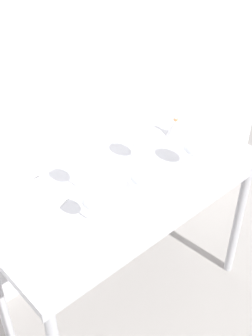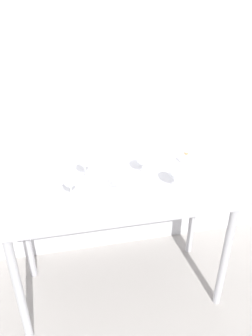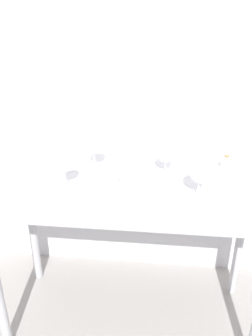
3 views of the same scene
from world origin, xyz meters
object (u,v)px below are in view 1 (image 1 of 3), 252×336
(tasting_sheet_upper, at_px, (40,200))
(decanter_funnel, at_px, (175,128))
(wine_glass_near_center, at_px, (139,177))
(wine_glass_far_right, at_px, (140,141))
(wine_glass_far_left, at_px, (79,167))
(wine_glass_near_right, at_px, (193,146))
(wine_glass_near_left, at_px, (91,201))
(tasting_sheet_lower, at_px, (113,176))

(tasting_sheet_upper, bearing_deg, decanter_funnel, -21.13)
(wine_glass_near_center, bearing_deg, decanter_funnel, 25.36)
(wine_glass_far_right, distance_m, decanter_funnel, 0.31)
(wine_glass_near_center, xyz_separation_m, tasting_sheet_upper, (-0.35, 0.27, -0.11))
(wine_glass_far_left, relative_size, wine_glass_near_right, 0.99)
(wine_glass_near_left, height_order, wine_glass_far_right, wine_glass_near_left)
(wine_glass_far_left, distance_m, decanter_funnel, 0.67)
(wine_glass_near_center, height_order, wine_glass_near_right, wine_glass_near_right)
(wine_glass_far_right, bearing_deg, wine_glass_near_left, -157.48)
(wine_glass_near_right, distance_m, decanter_funnel, 0.31)
(tasting_sheet_upper, height_order, decanter_funnel, decanter_funnel)
(decanter_funnel, bearing_deg, wine_glass_near_left, -163.13)
(wine_glass_far_right, distance_m, wine_glass_near_right, 0.26)
(decanter_funnel, bearing_deg, wine_glass_far_right, -172.41)
(tasting_sheet_lower, distance_m, decanter_funnel, 0.49)
(tasting_sheet_lower, bearing_deg, wine_glass_near_left, -109.84)
(wine_glass_far_right, height_order, wine_glass_near_right, wine_glass_near_right)
(wine_glass_near_left, bearing_deg, decanter_funnel, 16.87)
(wine_glass_near_right, relative_size, tasting_sheet_lower, 0.68)
(wine_glass_far_left, height_order, tasting_sheet_lower, wine_glass_far_left)
(wine_glass_near_center, distance_m, decanter_funnel, 0.55)
(tasting_sheet_lower, bearing_deg, tasting_sheet_upper, -156.98)
(wine_glass_near_left, distance_m, decanter_funnel, 0.80)
(wine_glass_near_left, bearing_deg, wine_glass_far_left, 64.86)
(tasting_sheet_upper, height_order, tasting_sheet_lower, same)
(wine_glass_far_left, distance_m, wine_glass_near_right, 0.56)
(wine_glass_far_right, xyz_separation_m, tasting_sheet_lower, (-0.19, -0.01, -0.11))
(wine_glass_near_right, bearing_deg, decanter_funnel, 58.50)
(wine_glass_near_center, xyz_separation_m, wine_glass_near_left, (-0.27, 0.00, 0.01))
(tasting_sheet_upper, bearing_deg, wine_glass_far_left, -36.13)
(wine_glass_far_right, xyz_separation_m, tasting_sheet_upper, (-0.55, 0.08, -0.11))
(wine_glass_near_right, bearing_deg, tasting_sheet_upper, 157.33)
(wine_glass_far_left, bearing_deg, tasting_sheet_lower, -9.72)
(wine_glass_far_left, relative_size, wine_glass_far_right, 1.05)
(wine_glass_near_right, bearing_deg, wine_glass_far_left, 155.55)
(wine_glass_near_right, distance_m, tasting_sheet_upper, 0.76)
(wine_glass_near_right, height_order, decanter_funnel, wine_glass_near_right)
(wine_glass_near_center, relative_size, wine_glass_near_left, 0.93)
(wine_glass_near_left, xyz_separation_m, wine_glass_near_right, (0.61, -0.02, 0.00))
(wine_glass_near_center, distance_m, wine_glass_near_right, 0.34)
(wine_glass_far_right, bearing_deg, tasting_sheet_upper, 171.99)
(wine_glass_near_left, height_order, tasting_sheet_lower, wine_glass_near_left)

